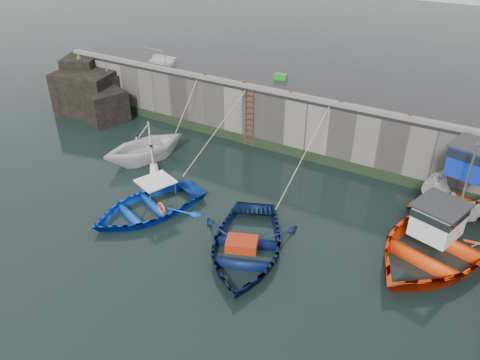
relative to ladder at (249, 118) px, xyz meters
The scene contains 22 objects.
ground 10.24m from the ladder, 78.60° to the right, with size 120.00×120.00×0.00m, color black.
quay_back 3.27m from the ladder, 52.28° to the left, with size 30.00×5.00×3.00m, color slate.
road_back 3.59m from the ladder, 52.28° to the left, with size 30.00×5.00×0.16m, color black.
kerb_back 2.62m from the ladder, ahead, with size 30.00×0.30×0.20m, color slate.
algae_back 2.41m from the ladder, ahead, with size 30.00×0.08×0.50m, color black.
rock_outcrop 10.95m from the ladder, behind, with size 5.85×4.24×3.41m.
ladder is the anchor object (origin of this frame).
boat_near_white 5.82m from the ladder, 131.09° to the right, with size 3.80×4.40×2.32m, color silver.
boat_near_white_rope 4.09m from the ladder, 167.50° to the right, with size 0.04×3.16×3.10m, color tan, non-canonical shape.
boat_near_blue 7.96m from the ladder, 93.57° to the right, with size 3.65×5.11×1.06m, color #0D3FC4.
boat_near_blue_rope 3.09m from the ladder, 100.59° to the right, with size 0.04×5.97×3.10m, color tan, non-canonical shape.
boat_near_navy 9.29m from the ladder, 60.84° to the right, with size 4.00×5.59×1.16m, color #091439.
boat_near_navy_rope 5.45m from the ladder, 31.22° to the right, with size 0.04×6.15×3.10m, color tan, non-canonical shape.
boat_far_white 11.10m from the ladder, ahead, with size 3.92×6.97×5.54m.
boat_far_orange 11.52m from the ladder, 21.68° to the right, with size 7.01×8.42×4.50m.
fish_crate 2.94m from the ladder, 74.22° to the left, with size 0.65×0.41×0.31m, color #1D8818.
railing 7.10m from the ladder, 168.83° to the left, with size 1.60×1.05×1.00m.
bollard_a 3.47m from the ladder, behind, with size 0.18×0.18×0.28m, color #3F1E0F.
bollard_b 1.81m from the ladder, 146.14° to the left, with size 0.18×0.18×0.28m, color #3F1E0F.
bollard_c 2.81m from the ladder, ahead, with size 0.18×0.18×0.28m, color #3F1E0F.
bollard_d 5.11m from the ladder, ahead, with size 0.18×0.18×0.28m, color #3F1E0F.
bollard_e 8.19m from the ladder, ahead, with size 0.18×0.18×0.28m, color #3F1E0F.
Camera 1 is at (9.42, -10.04, 11.44)m, focal length 35.00 mm.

